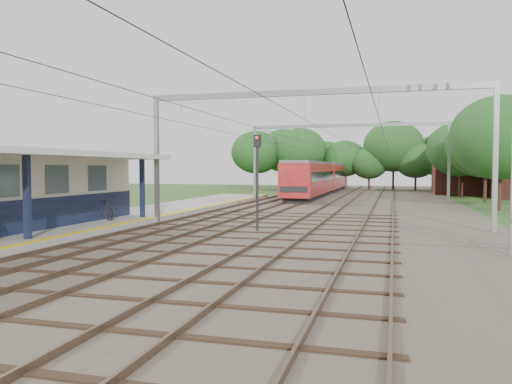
% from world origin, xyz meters
% --- Properties ---
extents(ground, '(160.00, 160.00, 0.00)m').
position_xyz_m(ground, '(0.00, 0.00, 0.00)').
color(ground, '#2D4C1E').
rests_on(ground, ground).
extents(ballast_bed, '(18.00, 90.00, 0.10)m').
position_xyz_m(ballast_bed, '(4.00, 30.00, 0.05)').
color(ballast_bed, '#473D33').
rests_on(ballast_bed, ground).
extents(platform, '(5.00, 52.00, 0.35)m').
position_xyz_m(platform, '(-7.50, 14.00, 0.17)').
color(platform, gray).
rests_on(platform, ground).
extents(yellow_stripe, '(0.45, 52.00, 0.01)m').
position_xyz_m(yellow_stripe, '(-5.25, 14.00, 0.35)').
color(yellow_stripe, yellow).
rests_on(yellow_stripe, platform).
extents(rail_tracks, '(11.80, 88.00, 0.15)m').
position_xyz_m(rail_tracks, '(1.50, 30.00, 0.18)').
color(rail_tracks, brown).
rests_on(rail_tracks, ballast_bed).
extents(catenary_system, '(17.22, 88.00, 7.00)m').
position_xyz_m(catenary_system, '(3.39, 25.28, 5.51)').
color(catenary_system, gray).
rests_on(catenary_system, ground).
extents(tree_band, '(31.72, 30.88, 8.82)m').
position_xyz_m(tree_band, '(3.84, 57.12, 4.92)').
color(tree_band, '#382619').
rests_on(tree_band, ground).
extents(house_far, '(8.00, 6.12, 8.66)m').
position_xyz_m(house_far, '(16.00, 52.00, 3.23)').
color(house_far, brown).
rests_on(house_far, ground).
extents(bicycle, '(2.05, 1.01, 1.19)m').
position_xyz_m(bicycle, '(-7.20, 12.94, 0.94)').
color(bicycle, black).
rests_on(bicycle, platform).
extents(train, '(2.76, 34.40, 3.64)m').
position_xyz_m(train, '(-0.50, 48.09, 2.04)').
color(train, black).
rests_on(train, ballast_bed).
extents(signal_post, '(0.36, 0.31, 4.62)m').
position_xyz_m(signal_post, '(1.35, 12.71, 2.98)').
color(signal_post, black).
rests_on(signal_post, ground).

